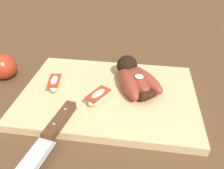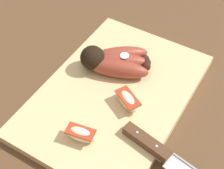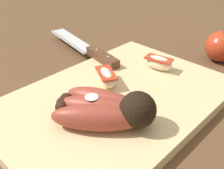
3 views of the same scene
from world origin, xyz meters
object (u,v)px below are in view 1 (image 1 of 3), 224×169
(apple_wedge_middle, at_px, (96,97))
(whole_apple, at_px, (3,66))
(apple_wedge_near, at_px, (55,83))
(banana_bunch, at_px, (135,78))
(chefs_knife, at_px, (48,138))

(apple_wedge_middle, bearing_deg, whole_apple, 161.75)
(apple_wedge_near, xyz_separation_m, apple_wedge_middle, (0.11, -0.04, -0.00))
(apple_wedge_middle, height_order, whole_apple, whole_apple)
(banana_bunch, relative_size, chefs_knife, 0.56)
(chefs_knife, bearing_deg, apple_wedge_middle, 61.27)
(apple_wedge_near, distance_m, whole_apple, 0.18)
(whole_apple, bearing_deg, apple_wedge_near, -18.44)
(banana_bunch, height_order, whole_apple, whole_apple)
(chefs_knife, relative_size, whole_apple, 3.37)
(apple_wedge_near, xyz_separation_m, whole_apple, (-0.17, 0.06, 0.00))
(chefs_knife, relative_size, apple_wedge_middle, 4.08)
(apple_wedge_near, height_order, whole_apple, whole_apple)
(chefs_knife, height_order, apple_wedge_near, apple_wedge_near)
(chefs_knife, bearing_deg, banana_bunch, 53.39)
(banana_bunch, bearing_deg, apple_wedge_near, -167.90)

